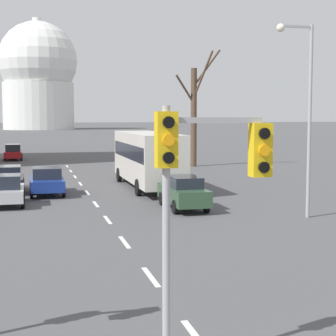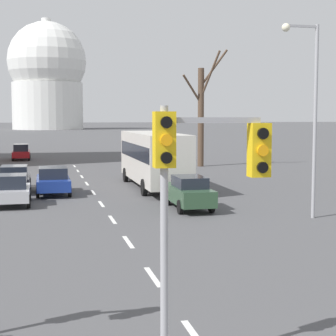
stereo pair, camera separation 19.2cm
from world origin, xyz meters
TOP-DOWN VIEW (x-y plane):
  - lane_stripe_1 at (0.00, 9.43)m, footprint 0.16×2.00m
  - lane_stripe_2 at (0.00, 13.93)m, footprint 0.16×2.00m
  - lane_stripe_3 at (0.00, 18.43)m, footprint 0.16×2.00m
  - lane_stripe_4 at (0.00, 22.93)m, footprint 0.16×2.00m
  - lane_stripe_5 at (0.00, 27.43)m, footprint 0.16×2.00m
  - lane_stripe_6 at (0.00, 31.93)m, footprint 0.16×2.00m
  - lane_stripe_7 at (0.00, 36.43)m, footprint 0.16×2.00m
  - lane_stripe_8 at (0.00, 40.93)m, footprint 0.16×2.00m
  - lane_stripe_9 at (0.00, 45.43)m, footprint 0.16×2.00m
  - traffic_signal_centre_tall at (-0.35, 3.60)m, footprint 2.09×0.34m
  - street_lamp_right at (8.49, 16.87)m, footprint 1.72×0.36m
  - sedan_near_left at (-4.54, 28.68)m, footprint 1.85×4.17m
  - sedan_near_right at (-4.91, 54.21)m, footprint 1.80×4.44m
  - sedan_mid_centre at (3.99, 20.42)m, footprint 1.69×4.35m
  - sedan_far_left at (-4.53, 23.56)m, footprint 1.98×3.83m
  - sedan_far_right at (-2.33, 27.16)m, footprint 1.94×4.41m
  - city_bus at (3.91, 28.67)m, footprint 2.66×10.80m
  - bare_tree_right_near at (11.16, 42.69)m, footprint 4.13×2.20m
  - capitol_dome at (0.00, 191.71)m, footprint 26.52×26.52m

SIDE VIEW (x-z plane):
  - lane_stripe_1 at x=0.00m, z-range 0.00..0.01m
  - lane_stripe_2 at x=0.00m, z-range 0.00..0.01m
  - lane_stripe_3 at x=0.00m, z-range 0.00..0.01m
  - lane_stripe_4 at x=0.00m, z-range 0.00..0.01m
  - lane_stripe_5 at x=0.00m, z-range 0.00..0.01m
  - lane_stripe_6 at x=0.00m, z-range 0.00..0.01m
  - lane_stripe_7 at x=0.00m, z-range 0.00..0.01m
  - lane_stripe_8 at x=0.00m, z-range 0.00..0.01m
  - lane_stripe_9 at x=0.00m, z-range 0.00..0.01m
  - sedan_far_left at x=-4.53m, z-range 0.01..1.58m
  - sedan_near_right at x=-4.91m, z-range -0.01..1.63m
  - sedan_near_left at x=-4.54m, z-range 0.02..1.61m
  - sedan_far_right at x=-2.33m, z-range 0.02..1.62m
  - sedan_mid_centre at x=3.99m, z-range 0.02..1.64m
  - city_bus at x=3.91m, z-range 0.31..3.79m
  - traffic_signal_centre_tall at x=-0.35m, z-range 1.21..5.91m
  - bare_tree_right_near at x=11.16m, z-range -0.32..10.10m
  - street_lamp_right at x=8.49m, z-range 0.90..9.36m
  - capitol_dome at x=0.00m, z-range -0.48..36.97m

